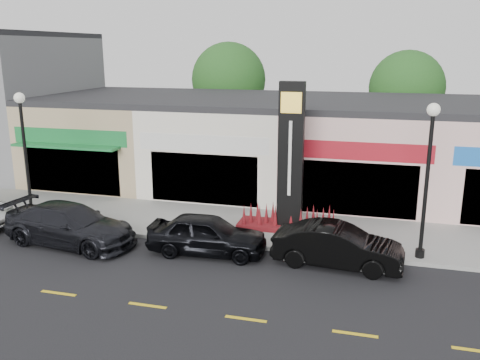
{
  "coord_description": "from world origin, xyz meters",
  "views": [
    {
      "loc": [
        6.14,
        -15.41,
        7.37
      ],
      "look_at": [
        0.96,
        4.0,
        2.14
      ],
      "focal_mm": 38.0,
      "sensor_mm": 36.0,
      "label": 1
    }
  ],
  "objects_px": {
    "pylon_sign": "(290,179)",
    "car_black_sedan": "(207,234)",
    "lamp_west_near": "(24,144)",
    "car_black_conv": "(338,246)",
    "car_dark_sedan": "(70,225)",
    "lamp_east_near": "(428,166)"
  },
  "relations": [
    {
      "from": "car_black_sedan",
      "to": "car_black_conv",
      "type": "distance_m",
      "value": 4.73
    },
    {
      "from": "pylon_sign",
      "to": "car_black_conv",
      "type": "xyz_separation_m",
      "value": [
        2.18,
        -2.87,
        -1.54
      ]
    },
    {
      "from": "car_dark_sedan",
      "to": "car_black_conv",
      "type": "xyz_separation_m",
      "value": [
        10.14,
        0.57,
        -0.04
      ]
    },
    {
      "from": "lamp_west_near",
      "to": "car_dark_sedan",
      "type": "height_order",
      "value": "lamp_west_near"
    },
    {
      "from": "lamp_east_near",
      "to": "car_black_sedan",
      "type": "xyz_separation_m",
      "value": [
        -7.54,
        -1.28,
        -2.73
      ]
    },
    {
      "from": "lamp_west_near",
      "to": "car_black_conv",
      "type": "bearing_deg",
      "value": -5.09
    },
    {
      "from": "car_dark_sedan",
      "to": "lamp_east_near",
      "type": "bearing_deg",
      "value": -75.03
    },
    {
      "from": "car_black_sedan",
      "to": "lamp_east_near",
      "type": "bearing_deg",
      "value": -83.12
    },
    {
      "from": "car_black_sedan",
      "to": "car_black_conv",
      "type": "height_order",
      "value": "car_black_sedan"
    },
    {
      "from": "pylon_sign",
      "to": "car_dark_sedan",
      "type": "xyz_separation_m",
      "value": [
        -7.96,
        -3.44,
        -1.5
      ]
    },
    {
      "from": "lamp_west_near",
      "to": "car_black_conv",
      "type": "height_order",
      "value": "lamp_west_near"
    },
    {
      "from": "lamp_west_near",
      "to": "car_black_conv",
      "type": "relative_size",
      "value": 1.23
    },
    {
      "from": "car_black_conv",
      "to": "car_black_sedan",
      "type": "bearing_deg",
      "value": 95.96
    },
    {
      "from": "car_black_sedan",
      "to": "car_black_conv",
      "type": "bearing_deg",
      "value": -91.44
    },
    {
      "from": "lamp_west_near",
      "to": "pylon_sign",
      "type": "bearing_deg",
      "value": 8.77
    },
    {
      "from": "lamp_east_near",
      "to": "car_dark_sedan",
      "type": "bearing_deg",
      "value": -172.34
    },
    {
      "from": "lamp_west_near",
      "to": "lamp_east_near",
      "type": "distance_m",
      "value": 16.0
    },
    {
      "from": "lamp_west_near",
      "to": "pylon_sign",
      "type": "distance_m",
      "value": 11.19
    },
    {
      "from": "pylon_sign",
      "to": "car_black_sedan",
      "type": "distance_m",
      "value": 4.21
    },
    {
      "from": "car_dark_sedan",
      "to": "car_black_sedan",
      "type": "relative_size",
      "value": 1.22
    },
    {
      "from": "pylon_sign",
      "to": "car_black_sedan",
      "type": "relative_size",
      "value": 1.37
    },
    {
      "from": "lamp_east_near",
      "to": "car_black_sedan",
      "type": "height_order",
      "value": "lamp_east_near"
    }
  ]
}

